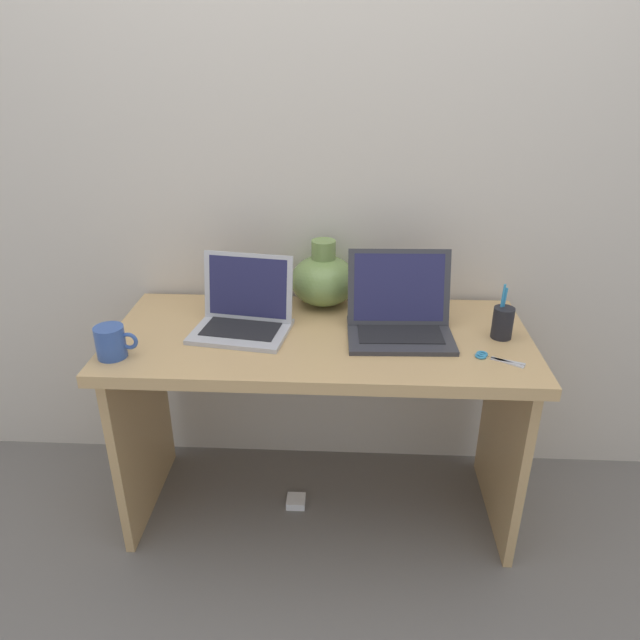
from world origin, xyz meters
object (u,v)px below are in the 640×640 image
scissors (491,357)px  laptop_right (399,312)px  pen_cup (503,322)px  green_vase (323,279)px  power_brick (296,502)px  laptop_left (244,310)px  coffee_mug (111,342)px

scissors → laptop_right: bearing=147.2°
pen_cup → green_vase: bearing=157.7°
pen_cup → laptop_right: bearing=175.2°
laptop_right → power_brick: laptop_right is taller
laptop_right → pen_cup: bearing=-4.8°
laptop_right → green_vase: (-0.26, 0.21, 0.03)m
laptop_left → coffee_mug: 0.43m
laptop_left → laptop_right: size_ratio=0.98×
pen_cup → laptop_left: bearing=178.1°
laptop_right → power_brick: 0.86m
laptop_left → green_vase: bearing=40.1°
coffee_mug → laptop_left: bearing=30.9°
pen_cup → power_brick: size_ratio=2.56×
laptop_right → scissors: bearing=-32.8°
pen_cup → scissors: size_ratio=1.26×
coffee_mug → pen_cup: size_ratio=0.72×
coffee_mug → laptop_right: bearing=14.0°
green_vase → coffee_mug: 0.75m
coffee_mug → power_brick: bearing=19.2°
green_vase → laptop_left: bearing=-139.9°
green_vase → pen_cup: bearing=-22.3°
green_vase → scissors: green_vase is taller
coffee_mug → power_brick: size_ratio=1.84×
scissors → power_brick: size_ratio=2.03×
laptop_right → green_vase: size_ratio=1.43×
coffee_mug → scissors: 1.14m
scissors → green_vase: bearing=143.7°
coffee_mug → power_brick: coffee_mug is taller
pen_cup → scissors: pen_cup is taller
green_vase → power_brick: (-0.09, -0.25, -0.81)m
scissors → power_brick: bearing=167.5°
coffee_mug → scissors: coffee_mug is taller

